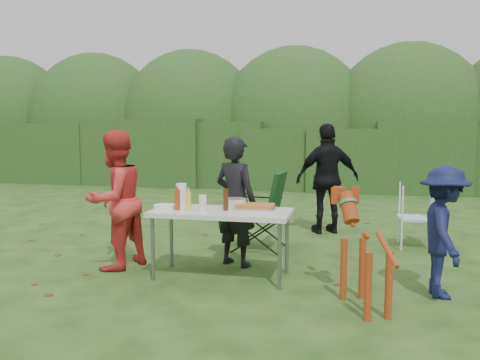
% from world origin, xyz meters
% --- Properties ---
extents(ground, '(80.00, 80.00, 0.00)m').
position_xyz_m(ground, '(0.00, 0.00, 0.00)').
color(ground, '#1E4211').
extents(hedge_row, '(22.00, 1.40, 1.70)m').
position_xyz_m(hedge_row, '(0.00, 8.00, 0.85)').
color(hedge_row, '#23471C').
rests_on(hedge_row, ground).
extents(shrub_backdrop, '(20.00, 2.60, 3.20)m').
position_xyz_m(shrub_backdrop, '(0.00, 9.60, 1.60)').
color(shrub_backdrop, '#3D6628').
rests_on(shrub_backdrop, ground).
extents(folding_table, '(1.50, 0.70, 0.74)m').
position_xyz_m(folding_table, '(0.39, -0.16, 0.69)').
color(folding_table, silver).
rests_on(folding_table, ground).
extents(person_cook, '(0.66, 0.56, 1.53)m').
position_xyz_m(person_cook, '(0.43, 0.35, 0.76)').
color(person_cook, black).
rests_on(person_cook, ground).
extents(person_red_jacket, '(0.84, 0.94, 1.60)m').
position_xyz_m(person_red_jacket, '(-0.89, -0.08, 0.80)').
color(person_red_jacket, red).
rests_on(person_red_jacket, ground).
extents(person_black_puffy, '(1.07, 0.78, 1.69)m').
position_xyz_m(person_black_puffy, '(1.39, 2.46, 0.85)').
color(person_black_puffy, black).
rests_on(person_black_puffy, ground).
extents(child, '(0.51, 0.85, 1.27)m').
position_xyz_m(child, '(2.64, -0.30, 0.64)').
color(child, '#121742').
rests_on(child, ground).
extents(dog, '(0.82, 1.16, 1.02)m').
position_xyz_m(dog, '(1.90, -0.81, 0.51)').
color(dog, '#9A3815').
rests_on(dog, ground).
extents(camping_chair, '(0.71, 0.71, 1.06)m').
position_xyz_m(camping_chair, '(0.56, 1.16, 0.53)').
color(camping_chair, '#163D19').
rests_on(camping_chair, ground).
extents(lawn_chair, '(0.57, 0.57, 0.88)m').
position_xyz_m(lawn_chair, '(2.64, 1.76, 0.44)').
color(lawn_chair, '#62B2D3').
rests_on(lawn_chair, ground).
extents(food_tray, '(0.45, 0.30, 0.02)m').
position_xyz_m(food_tray, '(0.73, -0.00, 0.75)').
color(food_tray, '#B7B7BA').
rests_on(food_tray, folding_table).
extents(focaccia_bread, '(0.40, 0.26, 0.04)m').
position_xyz_m(focaccia_bread, '(0.73, -0.00, 0.78)').
color(focaccia_bread, '#BB6F2D').
rests_on(focaccia_bread, food_tray).
extents(mustard_bottle, '(0.06, 0.06, 0.20)m').
position_xyz_m(mustard_bottle, '(0.05, -0.25, 0.84)').
color(mustard_bottle, yellow).
rests_on(mustard_bottle, folding_table).
extents(ketchup_bottle, '(0.06, 0.06, 0.22)m').
position_xyz_m(ketchup_bottle, '(-0.08, -0.25, 0.85)').
color(ketchup_bottle, '#B63117').
rests_on(ketchup_bottle, folding_table).
extents(beer_bottle, '(0.06, 0.06, 0.24)m').
position_xyz_m(beer_bottle, '(0.45, -0.17, 0.86)').
color(beer_bottle, '#47230F').
rests_on(beer_bottle, folding_table).
extents(paper_towel_roll, '(0.12, 0.12, 0.26)m').
position_xyz_m(paper_towel_roll, '(-0.12, 0.00, 0.87)').
color(paper_towel_roll, white).
rests_on(paper_towel_roll, folding_table).
extents(cup_stack, '(0.08, 0.08, 0.18)m').
position_xyz_m(cup_stack, '(0.23, -0.32, 0.83)').
color(cup_stack, white).
rests_on(cup_stack, folding_table).
extents(pasta_bowl, '(0.26, 0.26, 0.10)m').
position_xyz_m(pasta_bowl, '(0.49, 0.06, 0.79)').
color(pasta_bowl, silver).
rests_on(pasta_bowl, folding_table).
extents(plate_stack, '(0.24, 0.24, 0.05)m').
position_xyz_m(plate_stack, '(-0.23, -0.23, 0.77)').
color(plate_stack, white).
rests_on(plate_stack, folding_table).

